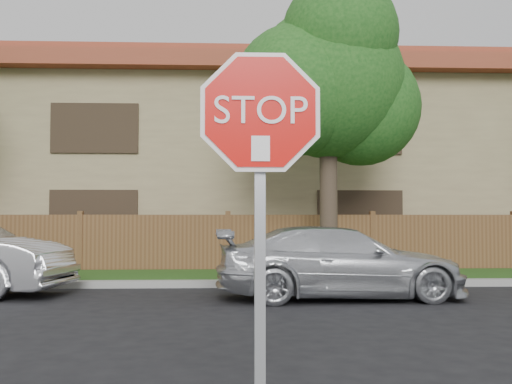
{
  "coord_description": "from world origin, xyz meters",
  "views": [
    {
      "loc": [
        0.06,
        -5.03,
        1.52
      ],
      "look_at": [
        0.24,
        -0.9,
        1.7
      ],
      "focal_mm": 42.0,
      "sensor_mm": 36.0,
      "label": 1
    }
  ],
  "objects": [
    {
      "name": "stop_sign",
      "position": [
        0.24,
        -1.48,
        1.83
      ],
      "size": [
        1.01,
        0.13,
        2.55
      ],
      "color": "gray",
      "rests_on": "sidewalk_near"
    },
    {
      "name": "fence",
      "position": [
        0.0,
        11.4,
        0.8
      ],
      "size": [
        70.0,
        0.12,
        1.6
      ],
      "primitive_type": "cube",
      "color": "brown",
      "rests_on": "ground"
    },
    {
      "name": "sedan_right",
      "position": [
        2.13,
        6.17,
        0.68
      ],
      "size": [
        4.73,
        2.05,
        1.36
      ],
      "primitive_type": "imported",
      "rotation": [
        0.0,
        0.0,
        1.6
      ],
      "color": "silver",
      "rests_on": "ground"
    },
    {
      "name": "tree_mid",
      "position": [
        2.52,
        9.57,
        4.87
      ],
      "size": [
        4.8,
        3.9,
        7.35
      ],
      "color": "#382B21",
      "rests_on": "ground"
    },
    {
      "name": "grass_strip",
      "position": [
        0.0,
        9.8,
        0.06
      ],
      "size": [
        70.0,
        3.0,
        0.12
      ],
      "primitive_type": "cube",
      "color": "#1E4714",
      "rests_on": "ground"
    },
    {
      "name": "apartment_building",
      "position": [
        0.0,
        17.0,
        3.53
      ],
      "size": [
        35.2,
        9.2,
        7.2
      ],
      "color": "#93825B",
      "rests_on": "ground"
    },
    {
      "name": "far_curb",
      "position": [
        0.0,
        8.15,
        0.07
      ],
      "size": [
        70.0,
        0.3,
        0.15
      ],
      "primitive_type": "cube",
      "color": "gray",
      "rests_on": "ground"
    }
  ]
}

